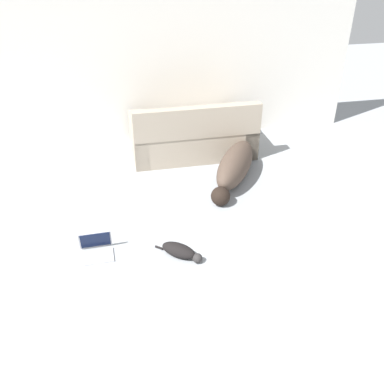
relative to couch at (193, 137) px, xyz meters
name	(u,v)px	position (x,y,z in m)	size (l,w,h in m)	color
wall_back	(130,53)	(-0.76, 0.67, 1.06)	(6.69, 0.06, 2.66)	silver
couch	(193,137)	(0.00, 0.00, 0.00)	(1.74, 0.90, 0.84)	tan
dog	(235,166)	(0.37, -0.88, -0.06)	(0.99, 1.48, 0.43)	#4C3D33
cat	(181,251)	(-0.59, -2.24, -0.20)	(0.46, 0.39, 0.14)	black
laptop_open	(96,247)	(-1.42, -2.02, -0.19)	(0.33, 0.29, 0.23)	#B7B7BC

